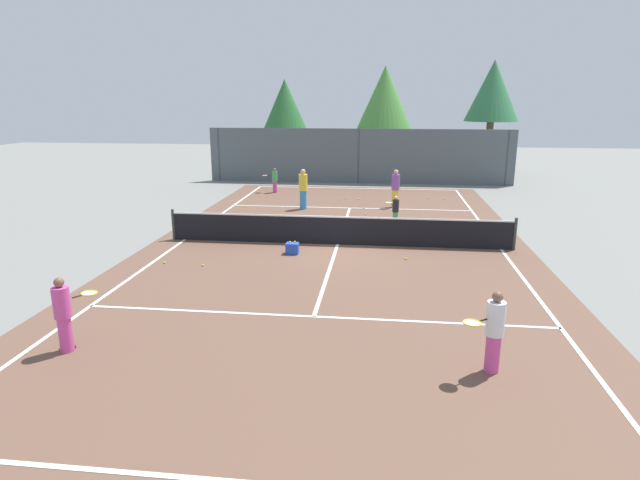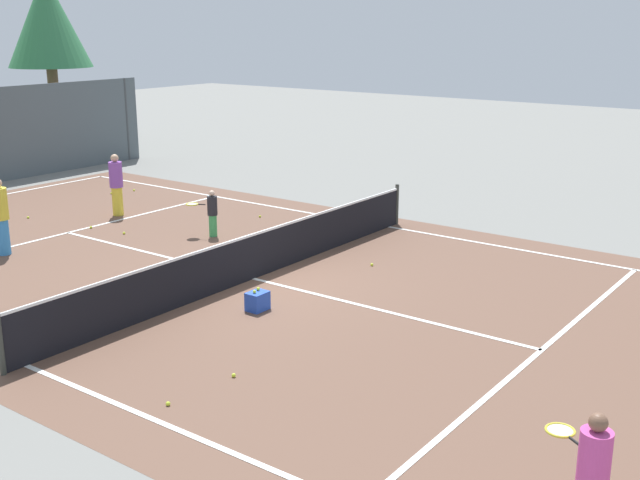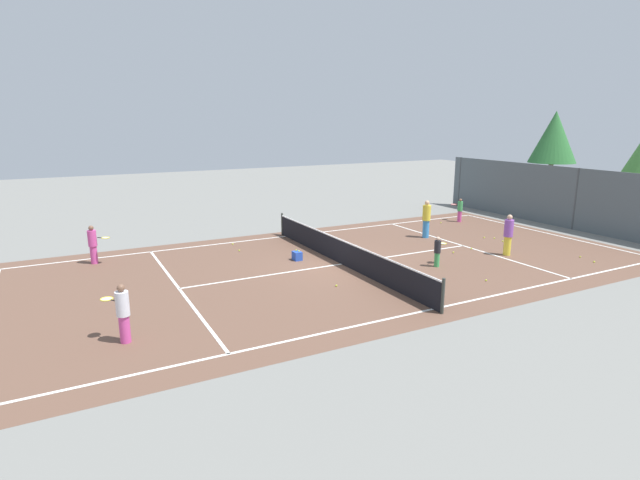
{
  "view_description": "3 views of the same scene",
  "coord_description": "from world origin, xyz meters",
  "px_view_note": "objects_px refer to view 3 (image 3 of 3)",
  "views": [
    {
      "loc": [
        1.51,
        -17.82,
        4.91
      ],
      "look_at": [
        -0.3,
        -2.66,
        0.85
      ],
      "focal_mm": 30.01,
      "sensor_mm": 36.0,
      "label": 1
    },
    {
      "loc": [
        -12.02,
        -10.67,
        5.31
      ],
      "look_at": [
        -0.36,
        -2.05,
        1.28
      ],
      "focal_mm": 44.24,
      "sensor_mm": 36.0,
      "label": 2
    },
    {
      "loc": [
        16.48,
        -9.65,
        5.59
      ],
      "look_at": [
        0.19,
        -1.08,
        1.15
      ],
      "focal_mm": 28.02,
      "sensor_mm": 36.0,
      "label": 3
    }
  ],
  "objects_px": {
    "player_1": "(93,244)",
    "tennis_ball_13": "(336,286)",
    "player_4": "(508,235)",
    "tennis_ball_1": "(594,262)",
    "ball_crate": "(297,256)",
    "tennis_ball_8": "(471,249)",
    "tennis_ball_6": "(233,244)",
    "tennis_ball_2": "(453,252)",
    "tennis_ball_10": "(503,241)",
    "player_3": "(123,313)",
    "tennis_ball_7": "(314,233)",
    "player_0": "(460,210)",
    "player_5": "(426,219)",
    "tennis_ball_5": "(390,281)",
    "player_2": "(438,251)",
    "tennis_ball_12": "(486,280)",
    "tennis_ball_0": "(580,257)",
    "tennis_ball_9": "(494,238)",
    "tennis_ball_3": "(441,223)",
    "tennis_ball_11": "(239,250)",
    "tennis_ball_4": "(484,238)"
  },
  "relations": [
    {
      "from": "player_1",
      "to": "tennis_ball_13",
      "type": "distance_m",
      "value": 10.0
    },
    {
      "from": "player_4",
      "to": "tennis_ball_1",
      "type": "bearing_deg",
      "value": 41.85
    },
    {
      "from": "ball_crate",
      "to": "tennis_ball_1",
      "type": "relative_size",
      "value": 6.45
    },
    {
      "from": "tennis_ball_8",
      "to": "tennis_ball_6",
      "type": "bearing_deg",
      "value": -122.16
    },
    {
      "from": "tennis_ball_2",
      "to": "tennis_ball_13",
      "type": "xyz_separation_m",
      "value": [
        1.51,
        -6.65,
        0.0
      ]
    },
    {
      "from": "tennis_ball_10",
      "to": "tennis_ball_13",
      "type": "xyz_separation_m",
      "value": [
        1.99,
        -10.14,
        0.0
      ]
    },
    {
      "from": "tennis_ball_2",
      "to": "tennis_ball_10",
      "type": "height_order",
      "value": "same"
    },
    {
      "from": "ball_crate",
      "to": "tennis_ball_6",
      "type": "height_order",
      "value": "ball_crate"
    },
    {
      "from": "player_3",
      "to": "tennis_ball_1",
      "type": "relative_size",
      "value": 23.86
    },
    {
      "from": "tennis_ball_1",
      "to": "tennis_ball_7",
      "type": "height_order",
      "value": "same"
    },
    {
      "from": "player_3",
      "to": "ball_crate",
      "type": "relative_size",
      "value": 3.7
    },
    {
      "from": "player_0",
      "to": "tennis_ball_10",
      "type": "distance_m",
      "value": 4.89
    },
    {
      "from": "player_5",
      "to": "tennis_ball_5",
      "type": "distance_m",
      "value": 7.42
    },
    {
      "from": "player_2",
      "to": "tennis_ball_6",
      "type": "bearing_deg",
      "value": -139.86
    },
    {
      "from": "player_5",
      "to": "tennis_ball_12",
      "type": "xyz_separation_m",
      "value": [
        6.36,
        -2.48,
        -0.9
      ]
    },
    {
      "from": "tennis_ball_0",
      "to": "player_1",
      "type": "bearing_deg",
      "value": -115.2
    },
    {
      "from": "ball_crate",
      "to": "tennis_ball_6",
      "type": "distance_m",
      "value": 4.02
    },
    {
      "from": "player_2",
      "to": "tennis_ball_9",
      "type": "bearing_deg",
      "value": 112.78
    },
    {
      "from": "tennis_ball_1",
      "to": "tennis_ball_13",
      "type": "distance_m",
      "value": 10.88
    },
    {
      "from": "tennis_ball_10",
      "to": "tennis_ball_8",
      "type": "bearing_deg",
      "value": -81.5
    },
    {
      "from": "tennis_ball_6",
      "to": "player_3",
      "type": "bearing_deg",
      "value": -33.34
    },
    {
      "from": "tennis_ball_1",
      "to": "tennis_ball_5",
      "type": "xyz_separation_m",
      "value": [
        -1.83,
        -8.72,
        0.0
      ]
    },
    {
      "from": "player_3",
      "to": "tennis_ball_8",
      "type": "distance_m",
      "value": 15.15
    },
    {
      "from": "player_1",
      "to": "tennis_ball_13",
      "type": "height_order",
      "value": "player_1"
    },
    {
      "from": "tennis_ball_6",
      "to": "tennis_ball_10",
      "type": "bearing_deg",
      "value": 64.76
    },
    {
      "from": "tennis_ball_1",
      "to": "player_2",
      "type": "bearing_deg",
      "value": -113.09
    },
    {
      "from": "player_5",
      "to": "tennis_ball_2",
      "type": "bearing_deg",
      "value": -16.33
    },
    {
      "from": "player_0",
      "to": "tennis_ball_3",
      "type": "relative_size",
      "value": 19.94
    },
    {
      "from": "tennis_ball_13",
      "to": "tennis_ball_1",
      "type": "bearing_deg",
      "value": 78.02
    },
    {
      "from": "player_4",
      "to": "tennis_ball_3",
      "type": "distance_m",
      "value": 6.87
    },
    {
      "from": "tennis_ball_1",
      "to": "tennis_ball_11",
      "type": "xyz_separation_m",
      "value": [
        -8.38,
        -12.06,
        0.0
      ]
    },
    {
      "from": "tennis_ball_4",
      "to": "tennis_ball_11",
      "type": "xyz_separation_m",
      "value": [
        -3.18,
        -11.33,
        0.0
      ]
    },
    {
      "from": "player_1",
      "to": "tennis_ball_0",
      "type": "height_order",
      "value": "player_1"
    },
    {
      "from": "player_2",
      "to": "tennis_ball_7",
      "type": "xyz_separation_m",
      "value": [
        -7.42,
        -1.61,
        -0.59
      ]
    },
    {
      "from": "tennis_ball_12",
      "to": "tennis_ball_5",
      "type": "bearing_deg",
      "value": -116.56
    },
    {
      "from": "tennis_ball_8",
      "to": "tennis_ball_11",
      "type": "distance_m",
      "value": 10.27
    },
    {
      "from": "tennis_ball_8",
      "to": "tennis_ball_12",
      "type": "xyz_separation_m",
      "value": [
        3.61,
        -2.82,
        0.0
      ]
    },
    {
      "from": "tennis_ball_6",
      "to": "tennis_ball_8",
      "type": "bearing_deg",
      "value": 57.84
    },
    {
      "from": "tennis_ball_1",
      "to": "tennis_ball_7",
      "type": "xyz_separation_m",
      "value": [
        -9.96,
        -7.56,
        0.0
      ]
    },
    {
      "from": "player_2",
      "to": "tennis_ball_3",
      "type": "distance_m",
      "value": 8.68
    },
    {
      "from": "player_3",
      "to": "tennis_ball_2",
      "type": "relative_size",
      "value": 23.86
    },
    {
      "from": "player_5",
      "to": "tennis_ball_9",
      "type": "height_order",
      "value": "player_5"
    },
    {
      "from": "tennis_ball_10",
      "to": "player_5",
      "type": "bearing_deg",
      "value": -132.27
    },
    {
      "from": "tennis_ball_2",
      "to": "tennis_ball_10",
      "type": "xyz_separation_m",
      "value": [
        -0.48,
        3.49,
        0.0
      ]
    },
    {
      "from": "player_2",
      "to": "player_4",
      "type": "distance_m",
      "value": 3.75
    },
    {
      "from": "player_2",
      "to": "tennis_ball_1",
      "type": "xyz_separation_m",
      "value": [
        2.54,
        5.96,
        -0.59
      ]
    },
    {
      "from": "tennis_ball_10",
      "to": "player_0",
      "type": "bearing_deg",
      "value": 161.41
    },
    {
      "from": "tennis_ball_5",
      "to": "player_3",
      "type": "bearing_deg",
      "value": -84.41
    },
    {
      "from": "player_3",
      "to": "tennis_ball_4",
      "type": "height_order",
      "value": "player_3"
    },
    {
      "from": "player_3",
      "to": "tennis_ball_9",
      "type": "distance_m",
      "value": 17.73
    }
  ]
}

